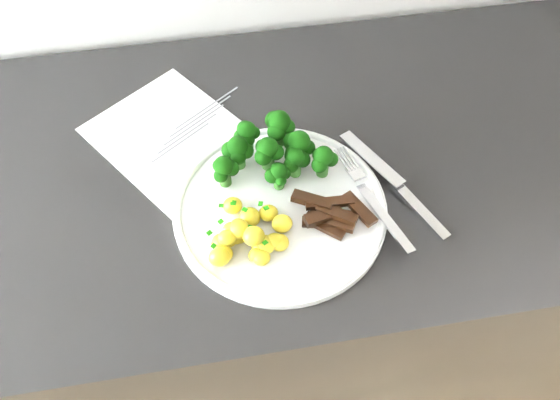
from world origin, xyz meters
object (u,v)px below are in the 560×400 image
object	(u,v)px
fork	(375,202)
counter	(285,296)
plate	(280,208)
beef_strips	(330,214)
knife	(406,196)
recipe_paper	(180,143)
potatoes	(249,235)
broccoli	(273,149)

from	to	relation	value
fork	counter	bearing A→B (deg)	134.68
plate	beef_strips	xyz separation A→B (m)	(0.07, -0.03, 0.01)
plate	knife	distance (m)	0.19
fork	knife	bearing A→B (deg)	10.54
fork	knife	world-z (taller)	fork
recipe_paper	potatoes	size ratio (longest dim) A/B	2.89
recipe_paper	beef_strips	world-z (taller)	beef_strips
plate	counter	bearing A→B (deg)	73.17
plate	beef_strips	world-z (taller)	beef_strips
plate	fork	xyz separation A→B (m)	(0.14, -0.02, 0.01)
knife	plate	bearing A→B (deg)	177.22
counter	beef_strips	size ratio (longest dim) A/B	21.51
counter	fork	size ratio (longest dim) A/B	12.19
recipe_paper	potatoes	bearing A→B (deg)	-67.98
broccoli	knife	size ratio (longest dim) A/B	0.84
plate	knife	size ratio (longest dim) A/B	1.43
recipe_paper	broccoli	bearing A→B (deg)	-29.60
counter	broccoli	distance (m)	0.52
recipe_paper	fork	xyz separation A→B (m)	(0.27, -0.18, 0.02)
counter	plate	world-z (taller)	plate
plate	beef_strips	size ratio (longest dim) A/B	2.71
recipe_paper	plate	xyz separation A→B (m)	(0.14, -0.16, 0.01)
recipe_paper	broccoli	world-z (taller)	broccoli
counter	recipe_paper	size ratio (longest dim) A/B	7.02
recipe_paper	plate	size ratio (longest dim) A/B	1.13
broccoli	potatoes	distance (m)	0.14
recipe_paper	beef_strips	xyz separation A→B (m)	(0.20, -0.19, 0.02)
broccoli	counter	bearing A→B (deg)	26.77
knife	counter	bearing A→B (deg)	148.15
beef_strips	plate	bearing A→B (deg)	154.96
plate	broccoli	distance (m)	0.09
plate	beef_strips	bearing A→B (deg)	-25.04
broccoli	knife	xyz separation A→B (m)	(0.19, -0.09, -0.04)
fork	broccoli	bearing A→B (deg)	143.95
potatoes	beef_strips	size ratio (longest dim) A/B	1.06
broccoli	knife	world-z (taller)	broccoli
broccoli	fork	world-z (taller)	broccoli
fork	knife	xyz separation A→B (m)	(0.05, 0.01, -0.01)
potatoes	knife	size ratio (longest dim) A/B	0.56
counter	potatoes	world-z (taller)	potatoes
potatoes	fork	xyz separation A→B (m)	(0.19, 0.03, -0.01)
plate	potatoes	size ratio (longest dim) A/B	2.55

